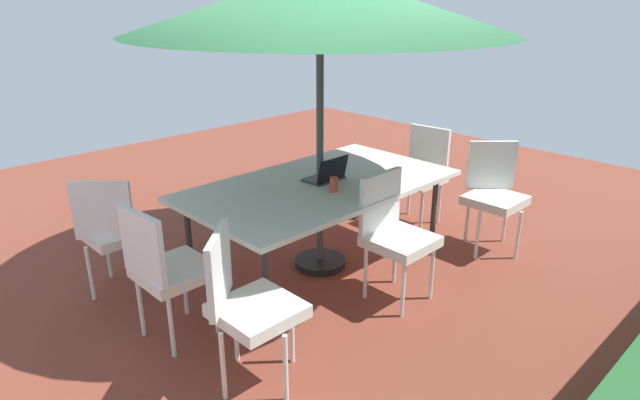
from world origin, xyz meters
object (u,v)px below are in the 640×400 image
Objects in this scene: chair_northeast at (246,301)px; cup at (334,185)px; dining_table at (320,188)px; patio_umbrella at (320,3)px; chair_east at (166,266)px; chair_northwest at (494,191)px; chair_southeast at (113,228)px; chair_north at (394,231)px; laptop at (327,175)px; chair_west at (420,171)px.

chair_northeast reaches higher than cup.
patio_umbrella is at bearing 0.00° from dining_table.
chair_northwest is at bearing -109.65° from chair_east.
chair_southeast is 8.19× the size of cup.
chair_north reaches higher than cup.
chair_east is 1.00× the size of chair_northeast.
dining_table is at bearing -1.16° from laptop.
patio_umbrella is 1.78m from chair_north.
dining_table is 1.63m from chair_northwest.
chair_northeast is at bearing 22.82° from cup.
patio_umbrella is 2.24m from chair_northeast.
chair_northwest reaches higher than dining_table.
laptop is (1.31, -0.83, 0.26)m from chair_northwest.
chair_east is 2.96m from chair_northwest.
chair_northwest is (0.02, 0.82, 0.00)m from chair_west.
chair_east is 3.05× the size of laptop.
chair_northwest is (-2.83, 1.61, 0.00)m from chair_southeast.
chair_east is 1.00× the size of chair_west.
chair_northeast is at bearing -137.21° from chair_northwest.
cup is (1.46, -0.60, 0.27)m from chair_northwest.
chair_east is 1.00× the size of chair_southeast.
patio_umbrella is 2.99× the size of chair_east.
chair_northeast is at bearing -79.89° from chair_west.
chair_west is at bearing 179.51° from patio_umbrella.
patio_umbrella is at bearing -95.73° from chair_west.
chair_northeast is 8.19× the size of cup.
chair_east and chair_north have the same top height.
cup is at bearing -19.62° from chair_northeast.
chair_west is (-2.87, -0.04, 0.00)m from chair_east.
chair_southeast is at bearing 134.36° from chair_north.
patio_umbrella is 2.14m from chair_west.
chair_west is 1.00× the size of chair_southeast.
chair_north is 1.00× the size of chair_west.
dining_table is 2.31× the size of chair_southeast.
chair_east is 1.00× the size of chair_north.
laptop is 0.28m from cup.
patio_umbrella is 2.30m from chair_southeast.
patio_umbrella is 24.48× the size of cup.
chair_north is at bearing -66.59° from chair_west.
chair_west is at bearing -93.55° from chair_east.
chair_west is (-1.40, 0.01, -1.61)m from patio_umbrella.
laptop is (-1.43, -0.77, 0.26)m from chair_northeast.
patio_umbrella reaches higher than chair_west.
chair_west is at bearing -171.60° from cup.
chair_north and chair_northeast have the same top height.
chair_north is 0.60m from cup.
chair_northwest is at bearing 148.99° from patio_umbrella.
chair_northeast reaches higher than laptop.
patio_umbrella reaches higher than chair_northwest.
patio_umbrella reaches higher than chair_southeast.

